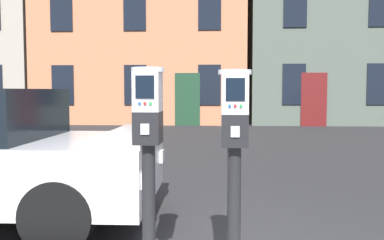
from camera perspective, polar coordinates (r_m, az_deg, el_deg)
parking_meter_near_kerb at (r=2.89m, az=-5.77°, el=-1.87°), size 0.22×0.25×1.41m
parking_meter_twin_adjacent at (r=2.85m, az=5.59°, el=-2.17°), size 0.22×0.25×1.40m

